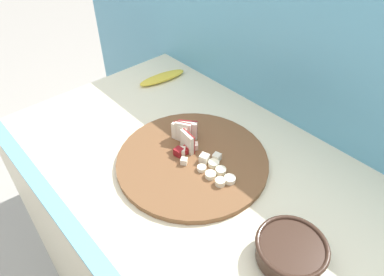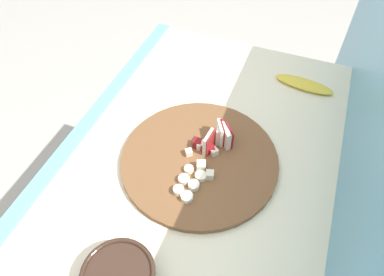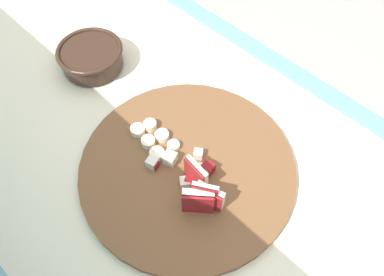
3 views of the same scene
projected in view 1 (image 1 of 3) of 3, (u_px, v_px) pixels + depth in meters
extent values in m
cube|color=#5BA3C1|center=(294.00, 185.00, 1.18)|extent=(2.40, 0.04, 1.29)
cylinder|color=brown|center=(192.00, 160.00, 0.91)|extent=(0.39, 0.39, 0.02)
cube|color=#A32323|center=(189.00, 141.00, 0.91)|extent=(0.05, 0.01, 0.06)
cube|color=beige|center=(187.00, 142.00, 0.91)|extent=(0.05, 0.01, 0.06)
cube|color=#A32323|center=(181.00, 132.00, 0.94)|extent=(0.05, 0.02, 0.05)
cube|color=#EFE5CC|center=(180.00, 133.00, 0.94)|extent=(0.05, 0.02, 0.05)
cube|color=maroon|center=(184.00, 131.00, 0.94)|extent=(0.04, 0.03, 0.06)
cube|color=beige|center=(183.00, 132.00, 0.94)|extent=(0.04, 0.03, 0.06)
cube|color=maroon|center=(188.00, 129.00, 0.95)|extent=(0.04, 0.04, 0.05)
cube|color=beige|center=(187.00, 131.00, 0.94)|extent=(0.05, 0.04, 0.05)
cube|color=#EFE5CC|center=(195.00, 146.00, 0.92)|extent=(0.02, 0.02, 0.02)
cube|color=maroon|center=(191.00, 147.00, 0.92)|extent=(0.03, 0.03, 0.02)
cube|color=maroon|center=(179.00, 152.00, 0.90)|extent=(0.02, 0.02, 0.02)
cube|color=beige|center=(204.00, 158.00, 0.88)|extent=(0.03, 0.03, 0.02)
cube|color=beige|center=(217.00, 157.00, 0.89)|extent=(0.02, 0.02, 0.02)
cube|color=#EFE5CC|center=(181.00, 152.00, 0.90)|extent=(0.03, 0.03, 0.02)
cube|color=#A32323|center=(187.00, 148.00, 0.92)|extent=(0.02, 0.02, 0.02)
cube|color=maroon|center=(216.00, 157.00, 0.89)|extent=(0.02, 0.02, 0.01)
cube|color=#EFE5CC|center=(184.00, 161.00, 0.88)|extent=(0.02, 0.02, 0.02)
cube|color=maroon|center=(184.00, 151.00, 0.91)|extent=(0.02, 0.02, 0.02)
cylinder|color=white|center=(202.00, 168.00, 0.87)|extent=(0.02, 0.02, 0.01)
cylinder|color=#F4EAC6|center=(210.00, 175.00, 0.85)|extent=(0.03, 0.03, 0.01)
cylinder|color=#F4EAC6|center=(219.00, 183.00, 0.83)|extent=(0.03, 0.03, 0.01)
cylinder|color=#F4EAC6|center=(214.00, 163.00, 0.88)|extent=(0.03, 0.03, 0.01)
cylinder|color=#F4EAC6|center=(221.00, 171.00, 0.86)|extent=(0.03, 0.03, 0.01)
cylinder|color=white|center=(230.00, 179.00, 0.84)|extent=(0.03, 0.03, 0.01)
cylinder|color=#382319|center=(288.00, 258.00, 0.70)|extent=(0.07, 0.07, 0.01)
cylinder|color=#382319|center=(290.00, 251.00, 0.68)|extent=(0.13, 0.13, 0.04)
torus|color=#382319|center=(292.00, 246.00, 0.67)|extent=(0.14, 0.14, 0.01)
ellipsoid|color=gold|center=(162.00, 78.00, 1.22)|extent=(0.07, 0.18, 0.02)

